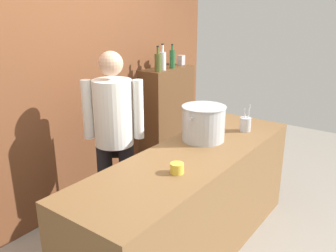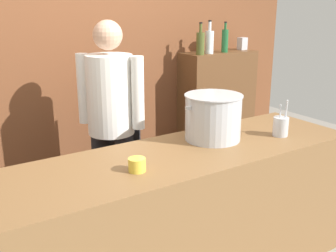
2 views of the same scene
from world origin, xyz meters
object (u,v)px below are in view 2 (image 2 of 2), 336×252
at_px(chef, 111,117).
at_px(utensil_crock, 281,126).
at_px(wine_glass_tall, 210,39).
at_px(wine_bottle_clear, 209,41).
at_px(wine_bottle_olive, 200,43).
at_px(spice_tin_silver, 242,44).
at_px(stockpot_large, 213,117).
at_px(butter_jar, 137,165).
at_px(wine_bottle_green, 225,40).

distance_m(chef, utensil_crock, 1.21).
bearing_deg(wine_glass_tall, wine_bottle_clear, -132.11).
height_order(wine_bottle_olive, wine_bottle_clear, wine_bottle_clear).
height_order(wine_bottle_clear, spice_tin_silver, wine_bottle_clear).
bearing_deg(stockpot_large, butter_jar, -163.80).
height_order(utensil_crock, wine_glass_tall, wine_glass_tall).
bearing_deg(utensil_crock, stockpot_large, 155.62).
height_order(stockpot_large, utensil_crock, stockpot_large).
bearing_deg(spice_tin_silver, butter_jar, -146.27).
bearing_deg(wine_bottle_olive, stockpot_large, -123.06).
xyz_separation_m(utensil_crock, butter_jar, (-1.12, -0.00, -0.03)).
bearing_deg(butter_jar, wine_bottle_clear, 40.05).
distance_m(butter_jar, wine_bottle_clear, 1.97).
xyz_separation_m(stockpot_large, wine_bottle_clear, (0.78, 1.03, 0.37)).
bearing_deg(wine_bottle_olive, wine_bottle_green, 4.50).
bearing_deg(chef, spice_tin_silver, -112.53).
bearing_deg(wine_bottle_green, butter_jar, -143.37).
distance_m(stockpot_large, wine_bottle_green, 1.46).
bearing_deg(spice_tin_silver, chef, -165.52).
relative_size(wine_bottle_olive, wine_bottle_green, 1.01).
height_order(stockpot_large, butter_jar, stockpot_large).
bearing_deg(wine_bottle_green, utensil_crock, -113.48).
height_order(chef, wine_bottle_olive, chef).
bearing_deg(utensil_crock, chef, 134.80).
distance_m(utensil_crock, wine_bottle_green, 1.41).
height_order(butter_jar, wine_bottle_clear, wine_bottle_clear).
height_order(utensil_crock, spice_tin_silver, spice_tin_silver).
relative_size(wine_bottle_olive, spice_tin_silver, 2.38).
bearing_deg(butter_jar, wine_bottle_olive, 41.96).
bearing_deg(chef, wine_bottle_clear, -109.99).
relative_size(chef, utensil_crock, 6.58).
bearing_deg(wine_bottle_olive, wine_bottle_clear, 12.79).
bearing_deg(wine_glass_tall, wine_bottle_olive, -151.02).
height_order(chef, wine_bottle_clear, chef).
distance_m(chef, wine_glass_tall, 1.43).
xyz_separation_m(chef, wine_bottle_clear, (1.20, 0.37, 0.46)).
distance_m(utensil_crock, spice_tin_silver, 1.59).
relative_size(stockpot_large, wine_bottle_clear, 1.45).
xyz_separation_m(utensil_crock, spice_tin_silver, (0.82, 1.29, 0.40)).
bearing_deg(chef, wine_bottle_green, -112.32).
bearing_deg(wine_bottle_olive, wine_glass_tall, 28.98).
relative_size(stockpot_large, wine_glass_tall, 2.40).
distance_m(wine_bottle_clear, spice_tin_silver, 0.48).
xyz_separation_m(stockpot_large, wine_bottle_green, (0.97, 1.03, 0.37)).
height_order(wine_bottle_clear, wine_bottle_green, wine_bottle_clear).
xyz_separation_m(wine_bottle_clear, spice_tin_silver, (0.48, 0.07, -0.05)).
distance_m(stockpot_large, wine_bottle_clear, 1.35).
distance_m(wine_bottle_clear, wine_bottle_green, 0.19).
relative_size(stockpot_large, butter_jar, 4.60).
relative_size(wine_bottle_clear, wine_glass_tall, 1.66).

